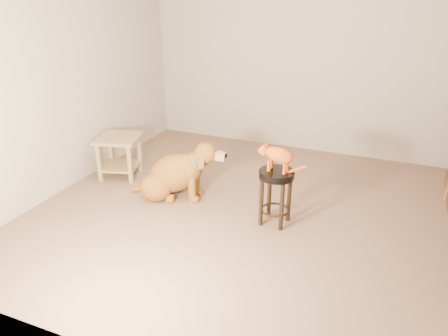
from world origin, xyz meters
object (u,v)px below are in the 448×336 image
at_px(padded_stool, 276,186).
at_px(golden_retriever, 175,175).
at_px(tabby_kitten, 277,155).
at_px(side_table, 119,150).

bearing_deg(padded_stool, golden_retriever, 173.77).
xyz_separation_m(golden_retriever, tabby_kitten, (1.13, -0.12, 0.44)).
xyz_separation_m(padded_stool, golden_retriever, (-1.14, 0.12, -0.13)).
bearing_deg(tabby_kitten, padded_stool, -5.72).
relative_size(golden_retriever, tabby_kitten, 2.33).
bearing_deg(golden_retriever, side_table, 153.88).
bearing_deg(side_table, padded_stool, -9.97).
bearing_deg(padded_stool, side_table, 170.03).
height_order(padded_stool, side_table, padded_stool).
distance_m(golden_retriever, tabby_kitten, 1.21).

